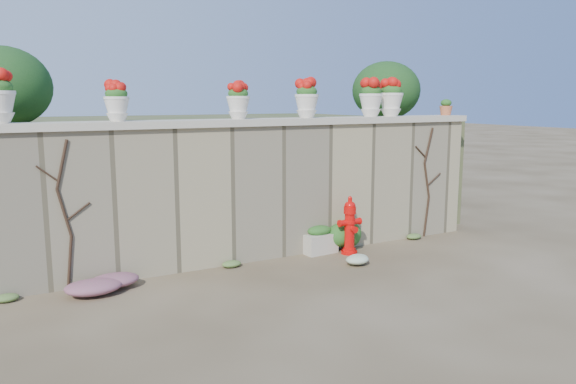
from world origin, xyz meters
TOP-DOWN VIEW (x-y plane):
  - ground at (0.00, 0.00)m, footprint 80.00×80.00m
  - stone_wall at (0.00, 1.80)m, footprint 8.00×0.40m
  - wall_cap at (0.00, 1.80)m, footprint 8.10×0.52m
  - raised_fill at (0.00, 5.00)m, footprint 9.00×6.00m
  - back_shrub_left at (-3.20, 3.00)m, footprint 1.30×1.30m
  - back_shrub_right at (3.40, 3.00)m, footprint 1.30×1.30m
  - vine_left at (-2.67, 1.58)m, footprint 0.60×0.04m
  - vine_right at (3.23, 1.58)m, footprint 0.60×0.04m
  - fire_hydrant at (1.40, 1.29)m, footprint 0.38×0.27m
  - planter_box at (1.01, 1.55)m, footprint 0.55×0.35m
  - green_shrub at (1.45, 1.55)m, footprint 0.60×0.54m
  - magenta_clump at (-2.31, 1.28)m, footprint 0.96×0.64m
  - white_flowers at (1.11, 0.77)m, footprint 0.54×0.43m
  - urn_pot_1 at (-1.94, 1.80)m, footprint 0.33×0.33m
  - urn_pot_2 at (-0.23, 1.80)m, footprint 0.34×0.34m
  - urn_pot_3 at (0.92, 1.80)m, footprint 0.37×0.37m
  - urn_pot_4 at (2.14, 1.80)m, footprint 0.38×0.38m
  - urn_pot_5 at (2.56, 1.80)m, footprint 0.40×0.40m
  - terracotta_pot at (3.80, 1.80)m, footprint 0.23×0.23m

SIDE VIEW (x-z plane):
  - ground at x=0.00m, z-range 0.00..0.00m
  - white_flowers at x=1.11m, z-range 0.00..0.19m
  - magenta_clump at x=-2.31m, z-range 0.00..0.26m
  - planter_box at x=1.01m, z-range -0.02..0.42m
  - green_shrub at x=1.45m, z-range 0.00..0.57m
  - fire_hydrant at x=1.40m, z-range 0.00..0.91m
  - vine_left at x=-2.67m, z-range 0.04..1.94m
  - vine_right at x=3.23m, z-range 0.04..1.94m
  - stone_wall at x=0.00m, z-range 0.00..2.00m
  - raised_fill at x=0.00m, z-range 0.00..2.00m
  - wall_cap at x=0.00m, z-range 2.00..2.10m
  - terracotta_pot at x=3.80m, z-range 2.09..2.36m
  - urn_pot_1 at x=-1.94m, z-range 2.10..2.61m
  - urn_pot_2 at x=-0.23m, z-range 2.10..2.63m
  - urn_pot_3 at x=0.92m, z-range 2.10..2.67m
  - urn_pot_4 at x=2.14m, z-range 2.10..2.70m
  - urn_pot_5 at x=2.56m, z-range 2.10..2.72m
  - back_shrub_left at x=-3.20m, z-range 2.00..3.10m
  - back_shrub_right at x=3.40m, z-range 2.00..3.10m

